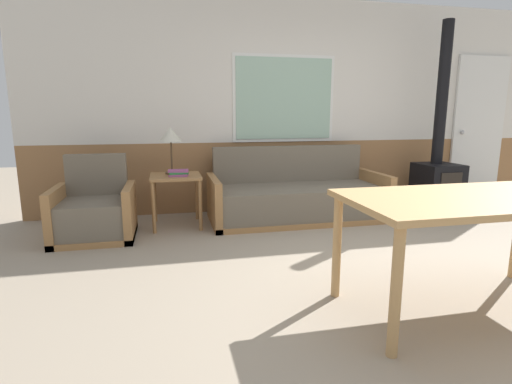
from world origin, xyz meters
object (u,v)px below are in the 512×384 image
object	(u,v)px
table_lamp	(171,136)
wood_stove	(438,165)
couch	(297,199)
dining_table	(474,209)
armchair	(95,214)
side_table	(176,184)

from	to	relation	value
table_lamp	wood_stove	bearing A→B (deg)	-1.04
couch	dining_table	world-z (taller)	couch
couch	table_lamp	size ratio (longest dim) A/B	3.96
armchair	couch	bearing A→B (deg)	5.46
armchair	dining_table	size ratio (longest dim) A/B	0.52
side_table	armchair	bearing A→B (deg)	-162.41
couch	table_lamp	world-z (taller)	table_lamp
side_table	table_lamp	bearing A→B (deg)	109.50
side_table	table_lamp	distance (m)	0.53
armchair	side_table	size ratio (longest dim) A/B	1.43
side_table	dining_table	distance (m)	3.02
dining_table	wood_stove	bearing A→B (deg)	57.02
armchair	dining_table	xyz separation A→B (m)	(2.62, -2.17, 0.43)
armchair	wood_stove	bearing A→B (deg)	3.26
armchair	side_table	xyz separation A→B (m)	(0.84, 0.26, 0.24)
couch	armchair	distance (m)	2.28
table_lamp	dining_table	bearing A→B (deg)	-54.35
table_lamp	dining_table	distance (m)	3.14
table_lamp	dining_table	world-z (taller)	table_lamp
armchair	dining_table	world-z (taller)	armchair
armchair	side_table	distance (m)	0.91
table_lamp	armchair	bearing A→B (deg)	-155.68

